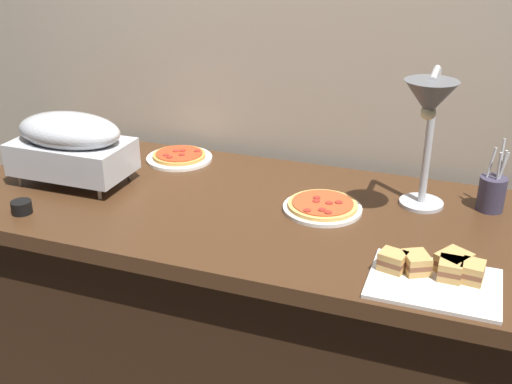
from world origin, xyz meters
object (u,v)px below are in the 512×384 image
object	(u,v)px
pizza_plate_front	(322,206)
sauce_cup_near	(21,207)
utensil_holder	(492,193)
heat_lamp	(429,112)
pizza_plate_center	(179,157)
sandwich_platter	(436,273)
chafing_dish	(71,144)

from	to	relation	value
pizza_plate_front	sauce_cup_near	world-z (taller)	sauce_cup_near
pizza_plate_front	utensil_holder	bearing A→B (deg)	20.55
pizza_plate_front	sauce_cup_near	distance (m)	0.94
heat_lamp	pizza_plate_front	size ratio (longest dim) A/B	1.81
heat_lamp	pizza_plate_center	xyz separation A→B (m)	(-0.91, 0.22, -0.33)
heat_lamp	pizza_plate_front	distance (m)	0.44
pizza_plate_front	pizza_plate_center	world-z (taller)	same
heat_lamp	sandwich_platter	bearing A→B (deg)	-74.88
pizza_plate_front	sauce_cup_near	size ratio (longest dim) A/B	3.91
chafing_dish	heat_lamp	bearing A→B (deg)	4.85
pizza_plate_front	utensil_holder	world-z (taller)	utensil_holder
chafing_dish	sandwich_platter	xyz separation A→B (m)	(1.24, -0.22, -0.12)
chafing_dish	utensil_holder	distance (m)	1.39
heat_lamp	pizza_plate_center	distance (m)	1.00
heat_lamp	utensil_holder	xyz separation A→B (m)	(0.21, 0.17, -0.29)
chafing_dish	utensil_holder	world-z (taller)	chafing_dish
sandwich_platter	utensil_holder	distance (m)	0.50
sandwich_platter	pizza_plate_center	bearing A→B (deg)	151.58
sauce_cup_near	chafing_dish	bearing A→B (deg)	87.55
sandwich_platter	sauce_cup_near	distance (m)	1.26
pizza_plate_center	heat_lamp	bearing A→B (deg)	-13.54
chafing_dish	pizza_plate_center	xyz separation A→B (m)	(0.24, 0.32, -0.13)
pizza_plate_front	utensil_holder	xyz separation A→B (m)	(0.50, 0.19, 0.05)
pizza_plate_front	pizza_plate_center	xyz separation A→B (m)	(-0.62, 0.24, -0.00)
pizza_plate_front	sandwich_platter	size ratio (longest dim) A/B	0.77
heat_lamp	sauce_cup_near	world-z (taller)	heat_lamp
pizza_plate_center	sauce_cup_near	xyz separation A→B (m)	(-0.26, -0.58, 0.01)
chafing_dish	pizza_plate_front	size ratio (longest dim) A/B	1.58
pizza_plate_front	sandwich_platter	distance (m)	0.48
heat_lamp	sandwich_platter	size ratio (longest dim) A/B	1.40
pizza_plate_center	utensil_holder	distance (m)	1.12
chafing_dish	sandwich_platter	bearing A→B (deg)	-10.15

